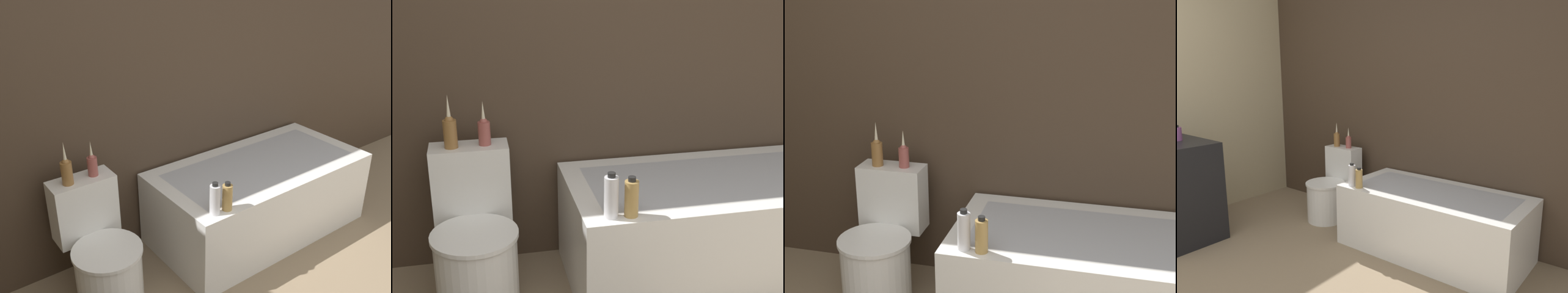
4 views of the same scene
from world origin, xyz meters
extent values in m
cube|color=#423326|center=(0.00, 2.30, 1.30)|extent=(6.40, 0.06, 2.60)
cube|color=white|center=(0.77, 1.87, 0.27)|extent=(1.52, 0.74, 0.54)
cube|color=#B7BCC6|center=(0.77, 1.87, 0.53)|extent=(1.32, 0.54, 0.01)
cylinder|color=white|center=(-0.44, 1.81, 0.19)|extent=(0.38, 0.38, 0.38)
cylinder|color=white|center=(-0.44, 1.81, 0.39)|extent=(0.40, 0.40, 0.02)
cube|color=white|center=(-0.44, 2.08, 0.53)|extent=(0.37, 0.17, 0.38)
cylinder|color=olive|center=(-0.52, 2.07, 0.79)|extent=(0.06, 0.06, 0.13)
sphere|color=olive|center=(-0.52, 2.07, 0.86)|extent=(0.04, 0.04, 0.04)
cone|color=beige|center=(-0.52, 2.07, 0.92)|extent=(0.02, 0.02, 0.12)
cylinder|color=#994C47|center=(-0.36, 2.08, 0.78)|extent=(0.06, 0.06, 0.11)
sphere|color=#994C47|center=(-0.36, 2.08, 0.84)|extent=(0.04, 0.04, 0.04)
cone|color=beige|center=(-0.36, 2.08, 0.89)|extent=(0.02, 0.02, 0.10)
cylinder|color=silver|center=(0.13, 1.57, 0.63)|extent=(0.06, 0.06, 0.18)
cylinder|color=black|center=(0.13, 1.57, 0.73)|extent=(0.03, 0.03, 0.02)
cylinder|color=tan|center=(0.21, 1.57, 0.62)|extent=(0.06, 0.06, 0.16)
cylinder|color=black|center=(0.21, 1.57, 0.71)|extent=(0.03, 0.03, 0.02)
camera|label=1|loc=(-1.26, -0.12, 1.99)|focal=42.00mm
camera|label=2|loc=(-0.40, -0.41, 1.58)|focal=50.00mm
camera|label=3|loc=(0.76, -0.60, 1.76)|focal=50.00mm
camera|label=4|loc=(2.23, -0.79, 1.54)|focal=35.00mm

